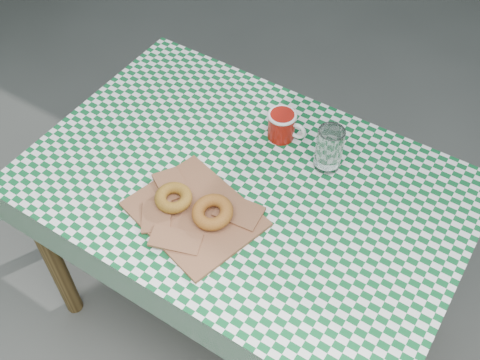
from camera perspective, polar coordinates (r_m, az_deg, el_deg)
name	(u,v)px	position (r m, az deg, el deg)	size (l,w,h in m)	color
ground	(286,325)	(2.23, 4.64, -14.30)	(60.00, 60.00, 0.00)	#4F4F4A
table	(244,255)	(1.93, 0.43, -7.51)	(1.23, 0.82, 0.75)	brown
tablecloth	(245,183)	(1.63, 0.50, -0.33)	(1.25, 0.84, 0.01)	#0D5628
paper_bag	(195,213)	(1.55, -4.56, -3.35)	(0.33, 0.27, 0.02)	#915C3F
bagel_front	(173,198)	(1.56, -6.69, -1.78)	(0.10, 0.10, 0.03)	#9D7120
bagel_back	(212,212)	(1.52, -2.78, -3.23)	(0.11, 0.11, 0.04)	#A16421
coffee_mug	(281,125)	(1.72, 4.18, 5.47)	(0.16, 0.16, 0.09)	#951209
drinking_glass	(329,149)	(1.64, 8.91, 3.11)	(0.08, 0.08, 0.14)	white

